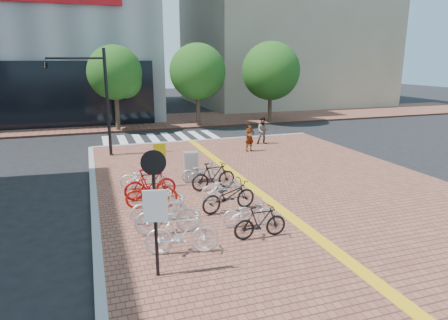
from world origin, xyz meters
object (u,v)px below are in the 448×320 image
object	(u,v)px
bike_7	(249,213)
bike_9	(223,187)
pedestrian_a	(250,137)
pedestrian_b	(263,131)
bike_3	(152,193)
bike_10	(214,176)
bike_8	(229,196)
notice_sign	(155,199)
bike_11	(201,172)
bike_0	(182,233)
traffic_light_pole	(80,83)
bike_6	(260,222)
yellow_sign	(160,157)
bike_4	(150,184)
bike_5	(143,177)
utility_box	(191,167)
bike_1	(168,215)
bike_2	(158,206)

from	to	relation	value
bike_7	bike_9	xyz separation A→B (m)	(0.05, 2.54, 0.02)
pedestrian_a	pedestrian_b	world-z (taller)	pedestrian_b
bike_3	bike_10	world-z (taller)	bike_10
bike_8	notice_sign	world-z (taller)	notice_sign
bike_10	notice_sign	bearing A→B (deg)	145.55
bike_10	bike_11	world-z (taller)	bike_10
bike_0	bike_3	xyz separation A→B (m)	(-0.23, 3.60, -0.04)
bike_3	traffic_light_pole	xyz separation A→B (m)	(-2.13, 8.60, 3.27)
bike_6	bike_7	xyz separation A→B (m)	(0.00, 0.88, -0.05)
bike_3	bike_7	distance (m)	3.57
bike_3	yellow_sign	bearing A→B (deg)	-9.98
pedestrian_a	yellow_sign	world-z (taller)	yellow_sign
bike_9	notice_sign	world-z (taller)	notice_sign
bike_4	bike_5	xyz separation A→B (m)	(-0.09, 1.27, -0.10)
bike_5	bike_10	size ratio (longest dim) A/B	0.98
bike_5	utility_box	world-z (taller)	utility_box
bike_1	bike_6	world-z (taller)	bike_1
bike_9	bike_7	bearing A→B (deg)	178.81
bike_2	bike_7	size ratio (longest dim) A/B	1.07
bike_4	yellow_sign	xyz separation A→B (m)	(0.59, 1.26, 0.67)
bike_3	utility_box	size ratio (longest dim) A/B	1.41
bike_5	traffic_light_pole	size ratio (longest dim) A/B	0.33
bike_1	yellow_sign	distance (m)	4.53
pedestrian_a	bike_9	bearing A→B (deg)	-137.54
yellow_sign	bike_10	bearing A→B (deg)	-26.87
bike_6	notice_sign	distance (m)	3.62
bike_4	bike_0	bearing A→B (deg)	178.50
bike_7	pedestrian_b	distance (m)	12.29
bike_4	bike_1	bearing A→B (deg)	177.42
bike_11	pedestrian_a	size ratio (longest dim) A/B	1.04
bike_9	utility_box	size ratio (longest dim) A/B	1.35
bike_2	bike_7	distance (m)	2.81
bike_5	bike_7	distance (m)	5.34
pedestrian_b	bike_4	bearing A→B (deg)	-116.25
bike_9	bike_2	bearing A→B (deg)	117.59
bike_10	bike_9	bearing A→B (deg)	174.73
pedestrian_b	traffic_light_pole	world-z (taller)	traffic_light_pole
bike_1	bike_3	xyz separation A→B (m)	(-0.13, 2.27, -0.05)
bike_8	bike_3	bearing A→B (deg)	54.54
bike_2	notice_sign	world-z (taller)	notice_sign
yellow_sign	traffic_light_pole	distance (m)	7.46
bike_0	bike_10	distance (m)	5.37
bike_3	pedestrian_a	xyz separation A→B (m)	(6.47, 6.98, 0.26)
bike_7	bike_2	bearing A→B (deg)	72.89
bike_1	bike_11	world-z (taller)	bike_1
bike_2	bike_4	distance (m)	2.24
utility_box	bike_6	bearing A→B (deg)	-84.98
bike_7	bike_8	xyz separation A→B (m)	(-0.15, 1.38, 0.09)
bike_3	bike_5	size ratio (longest dim) A/B	0.99
bike_7	bike_9	size ratio (longest dim) A/B	0.97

